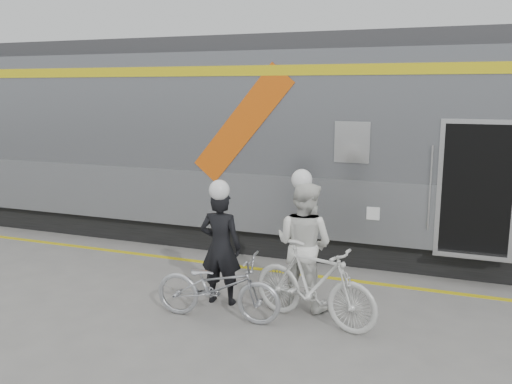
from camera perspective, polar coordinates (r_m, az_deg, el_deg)
The scene contains 9 objects.
ground at distance 7.51m, azimuth 0.84°, elevation -13.90°, with size 90.00×90.00×0.00m, color slate.
train at distance 10.83m, azimuth 10.56°, elevation 4.91°, with size 24.00×3.17×4.10m.
safety_strip at distance 9.41m, azimuth 5.36°, elevation -8.68°, with size 24.00×0.12×0.01m, color gold.
man at distance 7.99m, azimuth -3.74°, elevation -5.82°, with size 0.62×0.41×1.71m, color black.
bicycle_left at distance 7.56m, azimuth -4.05°, elevation -9.89°, with size 0.62×1.79×0.94m, color #A9ABB1.
woman at distance 7.88m, azimuth 5.07°, elevation -5.53°, with size 0.90×0.70×1.86m, color white.
bicycle_right at distance 7.41m, azimuth 6.11°, elevation -9.59°, with size 0.53×1.87×1.12m, color beige.
helmet_man at distance 7.76m, azimuth -3.83°, elevation 1.29°, with size 0.30×0.30×0.30m, color white.
helmet_woman at distance 7.64m, azimuth 5.20°, elevation 2.23°, with size 0.30×0.30×0.30m, color white.
Camera 1 is at (2.32, -6.41, 3.15)m, focal length 38.00 mm.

